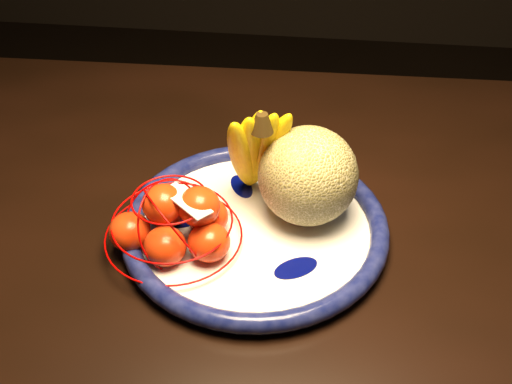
# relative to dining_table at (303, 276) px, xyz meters

# --- Properties ---
(dining_table) EXTENTS (1.58, 0.97, 0.78)m
(dining_table) POSITION_rel_dining_table_xyz_m (0.00, 0.00, 0.00)
(dining_table) COLOR black
(dining_table) RESTS_ON ground
(fruit_bowl) EXTENTS (0.37, 0.37, 0.03)m
(fruit_bowl) POSITION_rel_dining_table_xyz_m (-0.07, -0.01, 0.10)
(fruit_bowl) COLOR white
(fruit_bowl) RESTS_ON dining_table
(cantaloupe) EXTENTS (0.14, 0.14, 0.14)m
(cantaloupe) POSITION_rel_dining_table_xyz_m (-0.00, 0.03, 0.17)
(cantaloupe) COLOR olive
(cantaloupe) RESTS_ON fruit_bowl
(banana_bunch) EXTENTS (0.11, 0.11, 0.18)m
(banana_bunch) POSITION_rel_dining_table_xyz_m (-0.08, 0.06, 0.19)
(banana_bunch) COLOR yellow
(banana_bunch) RESTS_ON fruit_bowl
(mandarin_bag) EXTENTS (0.22, 0.22, 0.12)m
(mandarin_bag) POSITION_rel_dining_table_xyz_m (-0.17, -0.05, 0.13)
(mandarin_bag) COLOR #FF491A
(mandarin_bag) RESTS_ON fruit_bowl
(price_tag) EXTENTS (0.07, 0.07, 0.01)m
(price_tag) POSITION_rel_dining_table_xyz_m (-0.15, -0.05, 0.18)
(price_tag) COLOR white
(price_tag) RESTS_ON mandarin_bag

